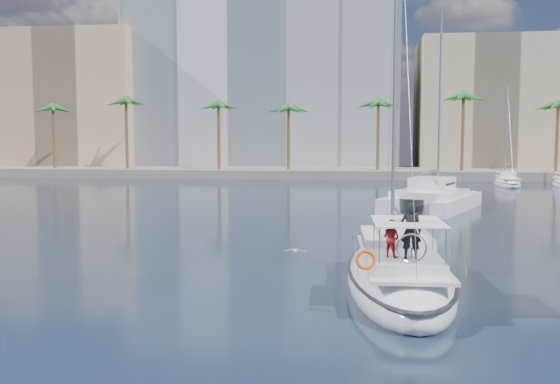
# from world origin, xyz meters

# --- Properties ---
(ground) EXTENTS (160.00, 160.00, 0.00)m
(ground) POSITION_xyz_m (0.00, 0.00, 0.00)
(ground) COLOR black
(ground) RESTS_ON ground
(quay) EXTENTS (120.00, 14.00, 1.20)m
(quay) POSITION_xyz_m (0.00, 61.00, 0.60)
(quay) COLOR gray
(quay) RESTS_ON ground
(building_modern) EXTENTS (42.00, 16.00, 28.00)m
(building_modern) POSITION_xyz_m (-12.00, 73.00, 14.00)
(building_modern) COLOR silver
(building_modern) RESTS_ON ground
(building_tan_left) EXTENTS (22.00, 14.00, 22.00)m
(building_tan_left) POSITION_xyz_m (-42.00, 69.00, 11.00)
(building_tan_left) COLOR tan
(building_tan_left) RESTS_ON ground
(building_beige) EXTENTS (20.00, 14.00, 20.00)m
(building_beige) POSITION_xyz_m (22.00, 70.00, 10.00)
(building_beige) COLOR tan
(building_beige) RESTS_ON ground
(palm_left) EXTENTS (3.60, 3.60, 12.30)m
(palm_left) POSITION_xyz_m (-34.00, 57.00, 10.28)
(palm_left) COLOR brown
(palm_left) RESTS_ON ground
(palm_centre) EXTENTS (3.60, 3.60, 12.30)m
(palm_centre) POSITION_xyz_m (0.00, 57.00, 10.28)
(palm_centre) COLOR brown
(palm_centre) RESTS_ON ground
(main_sloop) EXTENTS (4.20, 12.01, 17.64)m
(main_sloop) POSITION_xyz_m (4.11, -4.01, 0.54)
(main_sloop) COLOR white
(main_sloop) RESTS_ON ground
(catamaran) EXTENTS (9.03, 11.75, 15.53)m
(catamaran) POSITION_xyz_m (8.46, 22.18, 1.11)
(catamaran) COLOR white
(catamaran) RESTS_ON ground
(seagull) EXTENTS (1.02, 0.44, 0.19)m
(seagull) POSITION_xyz_m (-0.16, 0.39, 0.55)
(seagull) COLOR silver
(seagull) RESTS_ON ground
(moored_yacht_a) EXTENTS (3.37, 9.52, 11.90)m
(moored_yacht_a) POSITION_xyz_m (20.00, 47.00, 0.00)
(moored_yacht_a) COLOR white
(moored_yacht_a) RESTS_ON ground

